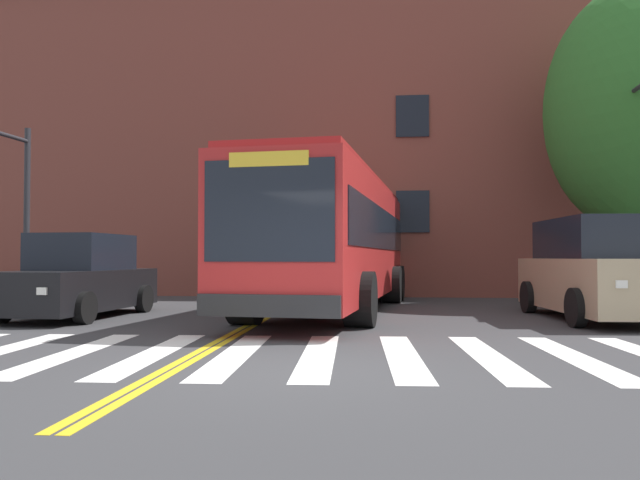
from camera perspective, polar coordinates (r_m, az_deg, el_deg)
ground_plane at (r=7.66m, az=-2.99°, el=-11.68°), size 120.00×120.00×0.00m
crosswalk at (r=8.74m, az=-3.94°, el=-10.39°), size 13.18×4.46×0.01m
lane_line_yellow_inner at (r=22.71m, az=-1.35°, el=-4.95°), size 0.12×36.00×0.01m
lane_line_yellow_outer at (r=22.70m, az=-0.95°, el=-4.95°), size 0.12×36.00×0.01m
city_bus at (r=15.86m, az=1.49°, el=0.01°), size 3.86×12.28×3.30m
car_black_near_lane at (r=15.01m, az=-21.11°, el=-3.40°), size 2.27×4.55×1.86m
car_tan_far_lane at (r=14.70m, az=24.04°, el=-2.62°), size 2.45×5.15×2.18m
traffic_light_near_corner at (r=17.38m, az=26.69°, el=7.02°), size 0.39×3.02×5.76m
street_tree_curbside_large at (r=19.56m, az=26.73°, el=10.69°), size 6.33×6.20×8.91m
building_facade at (r=24.59m, az=7.99°, el=8.73°), size 39.67×6.59×11.44m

